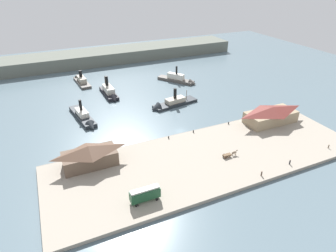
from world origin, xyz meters
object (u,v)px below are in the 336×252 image
Objects in this scene: ferry_shed_east_terminal at (271,115)px; pedestrian_by_tram at (329,146)px; pedestrian_near_west_shed at (290,162)px; ferry_approaching_west at (81,80)px; pedestrian_at_waters_edge at (262,174)px; mooring_post_east at (229,123)px; street_tram at (145,194)px; ferry_departing_north at (179,80)px; ferry_shed_west_terminal at (90,155)px; ferry_outer_harbor at (110,93)px; horse_cart at (230,154)px; mooring_post_west at (193,131)px; ferry_approaching_east at (84,118)px; ferry_near_quay at (169,104)px; mooring_post_center_east at (169,137)px.

pedestrian_by_tram is at bearing -77.14° from ferry_shed_east_terminal.
ferry_approaching_west is at bearing 114.08° from pedestrian_near_west_shed.
pedestrian_at_waters_edge is 12.70m from pedestrian_near_west_shed.
street_tram is at bearing -149.25° from mooring_post_east.
mooring_post_east is 56.56m from ferry_departing_north.
ferry_shed_west_terminal is 9.94× the size of pedestrian_near_west_shed.
ferry_outer_harbor reaches higher than street_tram.
horse_cart is at bearing -103.35° from ferry_departing_north.
mooring_post_west is at bearing 170.48° from ferry_shed_east_terminal.
pedestrian_at_waters_edge is at bearing -55.23° from ferry_approaching_east.
ferry_shed_east_terminal is 68.18m from street_tram.
ferry_shed_west_terminal reaches higher than ferry_near_quay.
mooring_post_west is 1.00× the size of mooring_post_center_east.
ferry_shed_east_terminal is 18.09m from mooring_post_east.
ferry_shed_west_terminal is 41.75m from mooring_post_west.
ferry_shed_east_terminal reaches higher than ferry_approaching_west.
ferry_approaching_west is (-33.06, 51.12, 0.21)m from ferry_near_quay.
ferry_outer_harbor reaches higher than ferry_approaching_east.
street_tram is at bearing -160.69° from ferry_shed_east_terminal.
ferry_shed_east_terminal is 12.41× the size of pedestrian_near_west_shed.
mooring_post_west is (-6.43, 32.71, -0.37)m from pedestrian_at_waters_edge.
horse_cart is (34.22, 8.41, -1.59)m from street_tram.
ferry_departing_north is at bearing 101.52° from pedestrian_by_tram.
mooring_post_west is at bearing 0.31° from mooring_post_center_east.
horse_cart is 24.37m from mooring_post_center_east.
mooring_post_east is at bearing -94.94° from ferry_departing_north.
pedestrian_near_west_shed is 121.96m from ferry_approaching_west.
mooring_post_center_east is 31.48m from ferry_near_quay.
pedestrian_at_waters_edge is 1.01× the size of pedestrian_near_west_shed.
mooring_post_center_east is 0.04× the size of ferry_approaching_west.
ferry_near_quay is at bearing 122.13° from pedestrian_by_tram.
ferry_shed_west_terminal is at bearing -97.20° from ferry_approaching_west.
ferry_approaching_west is (-34.16, 99.37, -0.75)m from horse_cart.
ferry_shed_west_terminal reaches higher than pedestrian_by_tram.
ferry_shed_east_terminal is 12.27× the size of pedestrian_at_waters_edge.
ferry_approaching_east is (-56.39, 62.01, -0.67)m from pedestrian_near_west_shed.
ferry_departing_north reaches higher than ferry_approaching_east.
mooring_post_center_east is (-10.84, -0.06, 0.00)m from mooring_post_west.
pedestrian_by_tram is at bearing -53.26° from mooring_post_east.
ferry_approaching_west is at bearing 82.80° from ferry_shed_west_terminal.
street_tram is 107.81m from ferry_approaching_west.
pedestrian_by_tram is 58.35m from mooring_post_center_east.
ferry_approaching_east is at bearing 129.19° from horse_cart.
ferry_shed_west_terminal is 0.68× the size of ferry_approaching_east.
mooring_post_center_east is at bearing -48.91° from ferry_approaching_east.
mooring_post_east is at bearing -63.31° from ferry_near_quay.
ferry_approaching_east reaches higher than pedestrian_by_tram.
pedestrian_near_west_shed is 1.97× the size of mooring_post_east.
ferry_shed_west_terminal is at bearing -170.99° from mooring_post_center_east.
mooring_post_east and mooring_post_west have the same top height.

